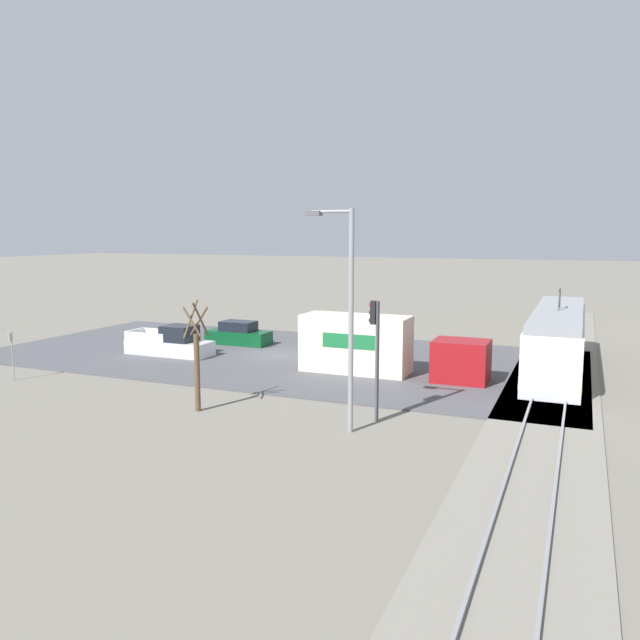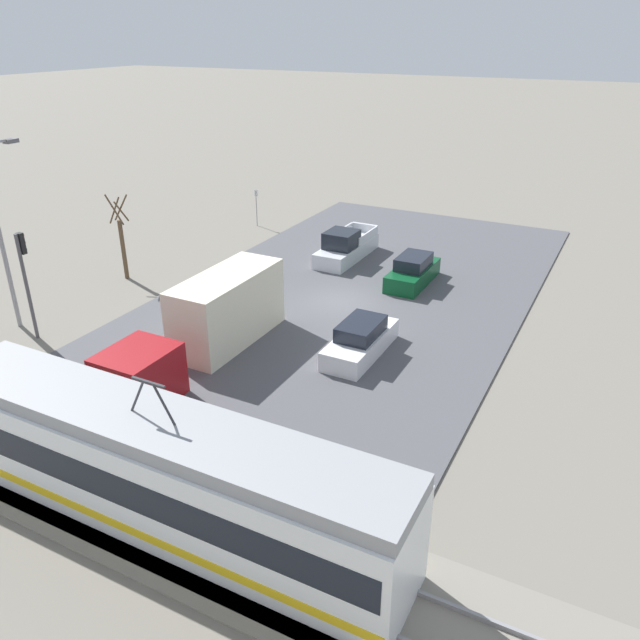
{
  "view_description": "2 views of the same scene",
  "coord_description": "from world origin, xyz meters",
  "px_view_note": "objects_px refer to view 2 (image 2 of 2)",
  "views": [
    {
      "loc": [
        34.66,
        17.63,
        7.69
      ],
      "look_at": [
        0.46,
        3.15,
        2.53
      ],
      "focal_mm": 35.0,
      "sensor_mm": 36.0,
      "label": 1
    },
    {
      "loc": [
        -12.72,
        26.87,
        13.08
      ],
      "look_at": [
        -2.54,
        7.24,
        2.62
      ],
      "focal_mm": 35.0,
      "sensor_mm": 36.0,
      "label": 2
    }
  ],
  "objects_px": {
    "street_lamp_near_crossing": "(1,225)",
    "no_parking_sign": "(256,204)",
    "street_tree": "(122,241)",
    "light_rail_tram": "(160,470)",
    "box_truck": "(209,322)",
    "sedan_car_0": "(361,340)",
    "pickup_truck": "(346,247)",
    "sedan_car_1": "(413,272)",
    "traffic_light_pole": "(25,271)"
  },
  "relations": [
    {
      "from": "sedan_car_1",
      "to": "light_rail_tram",
      "type": "bearing_deg",
      "value": -90.43
    },
    {
      "from": "no_parking_sign",
      "to": "box_truck",
      "type": "bearing_deg",
      "value": 116.69
    },
    {
      "from": "box_truck",
      "to": "traffic_light_pole",
      "type": "height_order",
      "value": "traffic_light_pole"
    },
    {
      "from": "box_truck",
      "to": "no_parking_sign",
      "type": "height_order",
      "value": "box_truck"
    },
    {
      "from": "sedan_car_0",
      "to": "sedan_car_1",
      "type": "distance_m",
      "value": 8.93
    },
    {
      "from": "sedan_car_0",
      "to": "street_lamp_near_crossing",
      "type": "bearing_deg",
      "value": -163.46
    },
    {
      "from": "light_rail_tram",
      "to": "no_parking_sign",
      "type": "bearing_deg",
      "value": -62.54
    },
    {
      "from": "light_rail_tram",
      "to": "no_parking_sign",
      "type": "distance_m",
      "value": 29.56
    },
    {
      "from": "box_truck",
      "to": "street_tree",
      "type": "distance_m",
      "value": 11.08
    },
    {
      "from": "pickup_truck",
      "to": "street_tree",
      "type": "distance_m",
      "value": 13.09
    },
    {
      "from": "pickup_truck",
      "to": "street_lamp_near_crossing",
      "type": "xyz_separation_m",
      "value": [
        9.91,
        15.53,
        4.15
      ]
    },
    {
      "from": "box_truck",
      "to": "sedan_car_0",
      "type": "distance_m",
      "value": 6.6
    },
    {
      "from": "pickup_truck",
      "to": "sedan_car_0",
      "type": "bearing_deg",
      "value": 118.23
    },
    {
      "from": "sedan_car_1",
      "to": "traffic_light_pole",
      "type": "relative_size",
      "value": 0.9
    },
    {
      "from": "light_rail_tram",
      "to": "sedan_car_0",
      "type": "xyz_separation_m",
      "value": [
        -0.96,
        -11.79,
        -1.04
      ]
    },
    {
      "from": "pickup_truck",
      "to": "sedan_car_1",
      "type": "xyz_separation_m",
      "value": [
        -5.02,
        1.95,
        -0.06
      ]
    },
    {
      "from": "street_tree",
      "to": "light_rail_tram",
      "type": "bearing_deg",
      "value": 136.19
    },
    {
      "from": "street_tree",
      "to": "no_parking_sign",
      "type": "distance_m",
      "value": 12.24
    },
    {
      "from": "street_tree",
      "to": "no_parking_sign",
      "type": "xyz_separation_m",
      "value": [
        -1.02,
        -12.18,
        -0.65
      ]
    },
    {
      "from": "street_lamp_near_crossing",
      "to": "no_parking_sign",
      "type": "relative_size",
      "value": 3.34
    },
    {
      "from": "street_tree",
      "to": "sedan_car_0",
      "type": "bearing_deg",
      "value": 171.74
    },
    {
      "from": "sedan_car_1",
      "to": "no_parking_sign",
      "type": "relative_size",
      "value": 1.73
    },
    {
      "from": "pickup_truck",
      "to": "street_lamp_near_crossing",
      "type": "bearing_deg",
      "value": 57.45
    },
    {
      "from": "street_tree",
      "to": "street_lamp_near_crossing",
      "type": "distance_m",
      "value": 7.46
    },
    {
      "from": "sedan_car_0",
      "to": "box_truck",
      "type": "bearing_deg",
      "value": -153.31
    },
    {
      "from": "light_rail_tram",
      "to": "sedan_car_0",
      "type": "height_order",
      "value": "light_rail_tram"
    },
    {
      "from": "traffic_light_pole",
      "to": "no_parking_sign",
      "type": "distance_m",
      "value": 19.81
    },
    {
      "from": "pickup_truck",
      "to": "sedan_car_0",
      "type": "xyz_separation_m",
      "value": [
        -5.83,
        10.85,
        -0.09
      ]
    },
    {
      "from": "box_truck",
      "to": "street_lamp_near_crossing",
      "type": "distance_m",
      "value": 10.61
    },
    {
      "from": "box_truck",
      "to": "sedan_car_0",
      "type": "height_order",
      "value": "box_truck"
    },
    {
      "from": "box_truck",
      "to": "sedan_car_0",
      "type": "xyz_separation_m",
      "value": [
        -5.85,
        -2.94,
        -0.82
      ]
    },
    {
      "from": "box_truck",
      "to": "pickup_truck",
      "type": "bearing_deg",
      "value": -90.08
    },
    {
      "from": "light_rail_tram",
      "to": "box_truck",
      "type": "xyz_separation_m",
      "value": [
        4.89,
        -8.85,
        -0.22
      ]
    },
    {
      "from": "street_lamp_near_crossing",
      "to": "street_tree",
      "type": "bearing_deg",
      "value": -91.1
    },
    {
      "from": "sedan_car_0",
      "to": "street_lamp_near_crossing",
      "type": "distance_m",
      "value": 16.96
    },
    {
      "from": "traffic_light_pole",
      "to": "no_parking_sign",
      "type": "bearing_deg",
      "value": -88.13
    },
    {
      "from": "no_parking_sign",
      "to": "sedan_car_1",
      "type": "bearing_deg",
      "value": 158.08
    },
    {
      "from": "street_tree",
      "to": "street_lamp_near_crossing",
      "type": "xyz_separation_m",
      "value": [
        0.13,
        6.94,
        2.74
      ]
    },
    {
      "from": "sedan_car_1",
      "to": "traffic_light_pole",
      "type": "height_order",
      "value": "traffic_light_pole"
    },
    {
      "from": "light_rail_tram",
      "to": "street_tree",
      "type": "distance_m",
      "value": 20.3
    },
    {
      "from": "pickup_truck",
      "to": "sedan_car_1",
      "type": "height_order",
      "value": "pickup_truck"
    },
    {
      "from": "box_truck",
      "to": "sedan_car_1",
      "type": "xyz_separation_m",
      "value": [
        -5.04,
        -11.84,
        -0.79
      ]
    },
    {
      "from": "light_rail_tram",
      "to": "street_lamp_near_crossing",
      "type": "bearing_deg",
      "value": -25.7
    },
    {
      "from": "street_lamp_near_crossing",
      "to": "pickup_truck",
      "type": "bearing_deg",
      "value": -122.55
    },
    {
      "from": "sedan_car_0",
      "to": "sedan_car_1",
      "type": "relative_size",
      "value": 1.04
    },
    {
      "from": "light_rail_tram",
      "to": "pickup_truck",
      "type": "relative_size",
      "value": 2.66
    },
    {
      "from": "sedan_car_0",
      "to": "traffic_light_pole",
      "type": "relative_size",
      "value": 0.93
    },
    {
      "from": "light_rail_tram",
      "to": "box_truck",
      "type": "distance_m",
      "value": 10.11
    },
    {
      "from": "sedan_car_0",
      "to": "sedan_car_1",
      "type": "xyz_separation_m",
      "value": [
        0.8,
        -8.9,
        0.03
      ]
    },
    {
      "from": "street_tree",
      "to": "no_parking_sign",
      "type": "relative_size",
      "value": 1.88
    }
  ]
}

